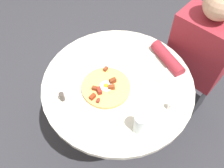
{
  "coord_description": "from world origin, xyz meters",
  "views": [
    {
      "loc": [
        -0.51,
        0.62,
        1.83
      ],
      "look_at": [
        0.01,
        0.04,
        0.74
      ],
      "focal_mm": 38.56,
      "sensor_mm": 36.0,
      "label": 1
    }
  ],
  "objects_px": {
    "dining_table": "(117,98)",
    "bread_plate": "(172,79)",
    "person_seated": "(193,67)",
    "breakfast_pizza": "(106,87)",
    "pizza_plate": "(106,89)",
    "salt_shaker": "(170,106)",
    "water_glass": "(140,123)",
    "pepper_shaker": "(62,97)",
    "fork": "(137,57)",
    "knife": "(141,59)"
  },
  "relations": [
    {
      "from": "dining_table",
      "to": "bread_plate",
      "type": "relative_size",
      "value": 5.26
    },
    {
      "from": "person_seated",
      "to": "breakfast_pizza",
      "type": "height_order",
      "value": "person_seated"
    },
    {
      "from": "person_seated",
      "to": "pizza_plate",
      "type": "xyz_separation_m",
      "value": [
        0.23,
        0.66,
        0.22
      ]
    },
    {
      "from": "person_seated",
      "to": "salt_shaker",
      "type": "height_order",
      "value": "person_seated"
    },
    {
      "from": "dining_table",
      "to": "water_glass",
      "type": "height_order",
      "value": "water_glass"
    },
    {
      "from": "dining_table",
      "to": "pepper_shaker",
      "type": "relative_size",
      "value": 15.81
    },
    {
      "from": "person_seated",
      "to": "fork",
      "type": "xyz_separation_m",
      "value": [
        0.25,
        0.36,
        0.22
      ]
    },
    {
      "from": "person_seated",
      "to": "bread_plate",
      "type": "bearing_deg",
      "value": 91.18
    },
    {
      "from": "bread_plate",
      "to": "knife",
      "type": "distance_m",
      "value": 0.22
    },
    {
      "from": "dining_table",
      "to": "person_seated",
      "type": "bearing_deg",
      "value": -109.88
    },
    {
      "from": "salt_shaker",
      "to": "breakfast_pizza",
      "type": "bearing_deg",
      "value": 23.0
    },
    {
      "from": "knife",
      "to": "water_glass",
      "type": "xyz_separation_m",
      "value": [
        -0.28,
        0.37,
        0.06
      ]
    },
    {
      "from": "bread_plate",
      "to": "salt_shaker",
      "type": "distance_m",
      "value": 0.2
    },
    {
      "from": "pepper_shaker",
      "to": "breakfast_pizza",
      "type": "bearing_deg",
      "value": -122.67
    },
    {
      "from": "breakfast_pizza",
      "to": "knife",
      "type": "bearing_deg",
      "value": -91.93
    },
    {
      "from": "knife",
      "to": "water_glass",
      "type": "height_order",
      "value": "water_glass"
    },
    {
      "from": "water_glass",
      "to": "salt_shaker",
      "type": "distance_m",
      "value": 0.21
    },
    {
      "from": "knife",
      "to": "bread_plate",
      "type": "bearing_deg",
      "value": 85.4
    },
    {
      "from": "person_seated",
      "to": "pepper_shaker",
      "type": "relative_size",
      "value": 20.57
    },
    {
      "from": "knife",
      "to": "salt_shaker",
      "type": "bearing_deg",
      "value": 57.47
    },
    {
      "from": "knife",
      "to": "water_glass",
      "type": "relative_size",
      "value": 1.39
    },
    {
      "from": "bread_plate",
      "to": "water_glass",
      "type": "xyz_separation_m",
      "value": [
        -0.05,
        0.37,
        0.06
      ]
    },
    {
      "from": "person_seated",
      "to": "fork",
      "type": "height_order",
      "value": "person_seated"
    },
    {
      "from": "breakfast_pizza",
      "to": "knife",
      "type": "xyz_separation_m",
      "value": [
        -0.01,
        -0.31,
        -0.02
      ]
    },
    {
      "from": "breakfast_pizza",
      "to": "pepper_shaker",
      "type": "bearing_deg",
      "value": 57.33
    },
    {
      "from": "bread_plate",
      "to": "person_seated",
      "type": "bearing_deg",
      "value": -88.82
    },
    {
      "from": "breakfast_pizza",
      "to": "pepper_shaker",
      "type": "distance_m",
      "value": 0.24
    },
    {
      "from": "fork",
      "to": "dining_table",
      "type": "bearing_deg",
      "value": 5.65
    },
    {
      "from": "water_glass",
      "to": "salt_shaker",
      "type": "bearing_deg",
      "value": -102.56
    },
    {
      "from": "pizza_plate",
      "to": "knife",
      "type": "xyz_separation_m",
      "value": [
        -0.01,
        -0.31,
        0.0
      ]
    },
    {
      "from": "breakfast_pizza",
      "to": "fork",
      "type": "relative_size",
      "value": 1.5
    },
    {
      "from": "breakfast_pizza",
      "to": "knife",
      "type": "relative_size",
      "value": 1.5
    },
    {
      "from": "fork",
      "to": "breakfast_pizza",
      "type": "bearing_deg",
      "value": -0.21
    },
    {
      "from": "dining_table",
      "to": "water_glass",
      "type": "xyz_separation_m",
      "value": [
        -0.27,
        0.14,
        0.23
      ]
    },
    {
      "from": "person_seated",
      "to": "breakfast_pizza",
      "type": "xyz_separation_m",
      "value": [
        0.23,
        0.66,
        0.24
      ]
    },
    {
      "from": "knife",
      "to": "water_glass",
      "type": "bearing_deg",
      "value": 31.82
    },
    {
      "from": "person_seated",
      "to": "pizza_plate",
      "type": "height_order",
      "value": "person_seated"
    },
    {
      "from": "pizza_plate",
      "to": "knife",
      "type": "bearing_deg",
      "value": -91.93
    },
    {
      "from": "bread_plate",
      "to": "breakfast_pizza",
      "type": "bearing_deg",
      "value": 53.07
    },
    {
      "from": "fork",
      "to": "water_glass",
      "type": "height_order",
      "value": "water_glass"
    },
    {
      "from": "bread_plate",
      "to": "pepper_shaker",
      "type": "bearing_deg",
      "value": 54.71
    },
    {
      "from": "bread_plate",
      "to": "pepper_shaker",
      "type": "relative_size",
      "value": 3.01
    },
    {
      "from": "breakfast_pizza",
      "to": "person_seated",
      "type": "bearing_deg",
      "value": -108.8
    },
    {
      "from": "fork",
      "to": "knife",
      "type": "relative_size",
      "value": 1.0
    },
    {
      "from": "pizza_plate",
      "to": "pepper_shaker",
      "type": "relative_size",
      "value": 5.75
    },
    {
      "from": "breakfast_pizza",
      "to": "pepper_shaker",
      "type": "height_order",
      "value": "breakfast_pizza"
    },
    {
      "from": "dining_table",
      "to": "breakfast_pizza",
      "type": "distance_m",
      "value": 0.21
    },
    {
      "from": "dining_table",
      "to": "breakfast_pizza",
      "type": "relative_size",
      "value": 3.23
    },
    {
      "from": "pepper_shaker",
      "to": "salt_shaker",
      "type": "bearing_deg",
      "value": -143.27
    },
    {
      "from": "breakfast_pizza",
      "to": "salt_shaker",
      "type": "distance_m",
      "value": 0.36
    }
  ]
}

